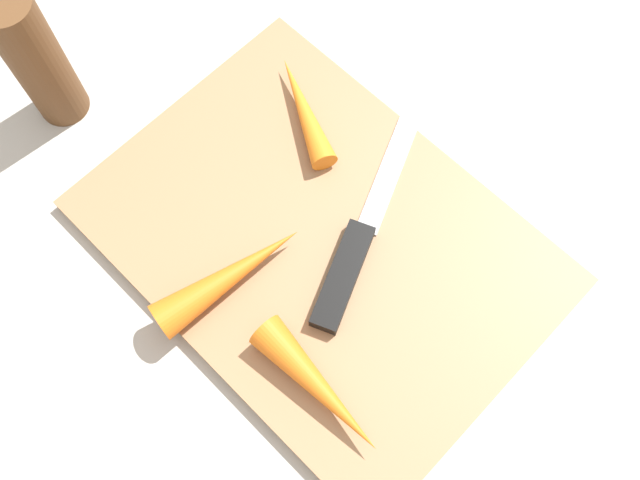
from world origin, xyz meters
The scene contains 7 objects.
ground_plane centered at (0.00, 0.00, 0.00)m, with size 1.40×1.40×0.00m, color #ADA8A0.
cutting_board centered at (0.00, 0.00, 0.01)m, with size 0.36×0.26×0.01m, color #99704C.
knife centered at (0.03, 0.00, 0.02)m, with size 0.10×0.19×0.01m.
carrot_longest centered at (-0.02, -0.07, 0.03)m, with size 0.03×0.03×0.13m, color orange.
carrot_shortest centered at (-0.09, 0.07, 0.02)m, with size 0.02×0.02×0.11m, color orange.
carrot_medium centered at (0.08, -0.09, 0.03)m, with size 0.03×0.03×0.12m, color orange.
pepper_grinder centered at (-0.25, -0.06, 0.07)m, with size 0.04×0.04×0.13m, color brown.
Camera 1 is at (0.14, -0.14, 0.54)m, focal length 39.52 mm.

